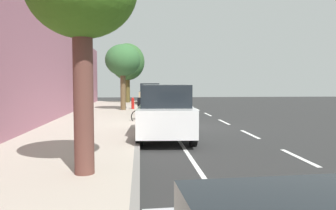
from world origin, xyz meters
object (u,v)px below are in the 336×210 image
Objects in this scene: parked_suv_white_mid at (165,111)px; bicycle_at_curb at (148,117)px; street_tree_near_cyclist at (127,62)px; street_tree_mid_block at (123,61)px; cyclist_with_backpack at (143,104)px; fire_hydrant at (133,103)px; parked_sedan_grey_second at (158,104)px; parked_suv_tan_nearest at (150,94)px.

parked_suv_white_mid reaches higher than bicycle_at_curb.
parked_suv_white_mid is at bearing 97.45° from bicycle_at_curb.
parked_suv_white_mid is 20.54m from street_tree_near_cyclist.
street_tree_mid_block is (2.10, -11.36, 2.53)m from parked_suv_white_mid.
cyclist_with_backpack is 1.93× the size of fire_hydrant.
fire_hydrant is at bearing -83.54° from bicycle_at_curb.
parked_sedan_grey_second is 8.29m from parked_suv_white_mid.
parked_sedan_grey_second is at bearing 112.86° from fire_hydrant.
cyclist_with_backpack reaches higher than parked_sedan_grey_second.
parked_suv_white_mid is 2.85× the size of bicycle_at_curb.
parked_suv_tan_nearest reaches higher than fire_hydrant.
parked_suv_white_mid reaches higher than parked_sedan_grey_second.
parked_sedan_grey_second is 0.98× the size of street_tree_mid_block.
parked_suv_tan_nearest is 10.53m from parked_sedan_grey_second.
parked_suv_tan_nearest reaches higher than parked_sedan_grey_second.
street_tree_mid_block reaches higher than fire_hydrant.
street_tree_near_cyclist reaches higher than parked_suv_tan_nearest.
bicycle_at_curb is at bearing 96.46° from fire_hydrant.
parked_suv_white_mid is 4.33m from bicycle_at_curb.
street_tree_mid_block is (1.32, -6.67, 2.58)m from cyclist_with_backpack.
street_tree_mid_block is 3.15m from fire_hydrant.
parked_suv_white_mid is (0.18, 8.28, 0.27)m from parked_sedan_grey_second.
bicycle_at_curb is 0.37× the size of street_tree_mid_block.
cyclist_with_backpack reaches higher than fire_hydrant.
parked_suv_white_mid is 11.83m from street_tree_mid_block.
parked_sedan_grey_second is at bearing 100.81° from street_tree_near_cyclist.
fire_hydrant is (-0.65, -0.78, -2.98)m from street_tree_mid_block.
fire_hydrant is at bearing 94.61° from street_tree_near_cyclist.
bicycle_at_curb is (0.73, 4.04, -0.37)m from parked_sedan_grey_second.
bicycle_at_curb is at bearing 87.94° from parked_suv_tan_nearest.
street_tree_near_cyclist is 8.79m from fire_hydrant.
street_tree_near_cyclist is (2.07, -1.41, 2.96)m from parked_suv_tan_nearest.
cyclist_with_backpack is (0.75, 14.11, -0.05)m from parked_suv_tan_nearest.
parked_suv_tan_nearest is 8.13m from street_tree_mid_block.
bicycle_at_curb is at bearing 79.70° from parked_sedan_grey_second.
street_tree_near_cyclist is at bearing -79.19° from parked_sedan_grey_second.
street_tree_mid_block is at bearing 74.47° from parked_suv_tan_nearest.
parked_suv_white_mid is at bearing 88.76° from parked_sedan_grey_second.
parked_suv_tan_nearest is at bearing -89.90° from parked_suv_white_mid.
street_tree_mid_block reaches higher than cyclist_with_backpack.
street_tree_near_cyclist is at bearing -84.07° from parked_suv_white_mid.
parked_suv_tan_nearest is 3.88m from street_tree_near_cyclist.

